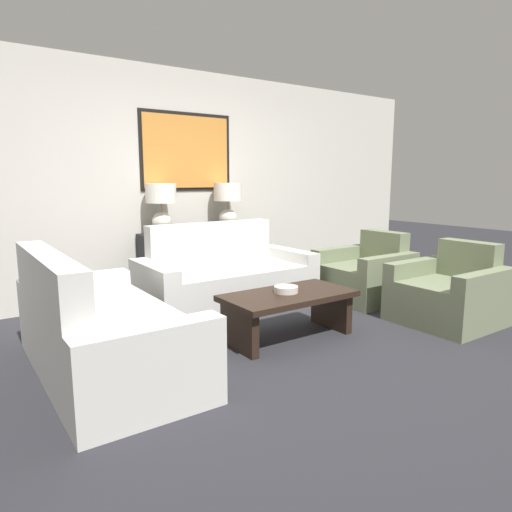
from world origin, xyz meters
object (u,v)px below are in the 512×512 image
Objects in this scene: couch_by_back_wall at (225,280)px; armchair_near_camera at (449,295)px; armchair_near_back_wall at (365,276)px; decorative_bowl at (286,289)px; coffee_table at (288,305)px; table_lamp_left at (161,203)px; table_lamp_right at (228,201)px; couch_by_side at (100,333)px; console_table at (197,263)px.

armchair_near_camera is at bearing -48.78° from couch_by_back_wall.
decorative_bowl is at bearing -162.24° from armchair_near_back_wall.
coffee_table is 1.33× the size of armchair_near_back_wall.
armchair_near_camera is (1.94, -2.37, -0.85)m from table_lamp_left.
decorative_bowl is (-0.01, 0.03, 0.14)m from coffee_table.
table_lamp_left and table_lamp_right have the same top height.
couch_by_side is 1.57m from coffee_table.
console_table reaches higher than decorative_bowl.
table_lamp_left is 1.14m from couch_by_back_wall.
table_lamp_left is 1.00× the size of table_lamp_right.
decorative_bowl is (-0.08, -1.81, 0.05)m from console_table.
coffee_table is (1.56, -0.21, 0.00)m from couch_by_side.
couch_by_back_wall and couch_by_side have the same top height.
armchair_near_back_wall is (3.13, 0.32, -0.02)m from couch_by_side.
armchair_near_camera reaches higher than console_table.
table_lamp_right reaches higher than console_table.
couch_by_back_wall is 2.14× the size of armchair_near_back_wall.
table_lamp_left is 3.18m from armchair_near_camera.
console_table is at bearing 87.81° from coffee_table.
table_lamp_right is 2.71× the size of decorative_bowl.
couch_by_back_wall reaches higher than decorative_bowl.
armchair_near_camera is (1.57, -0.53, -0.03)m from coffee_table.
table_lamp_left is 2.49m from armchair_near_back_wall.
armchair_near_camera is at bearing -57.62° from console_table.
coffee_table is 1.66m from armchair_near_camera.
armchair_near_camera is at bearing -19.46° from decorative_bowl.
console_table is at bearing 180.00° from table_lamp_right.
table_lamp_left is 0.30× the size of couch_by_back_wall.
couch_by_back_wall reaches higher than armchair_near_back_wall.
armchair_near_back_wall reaches higher than decorative_bowl.
couch_by_back_wall is 1.64m from armchair_near_back_wall.
console_table is 2.81m from armchair_near_camera.
armchair_near_back_wall is at bearing 18.69° from coffee_table.
table_lamp_left reaches higher than couch_by_side.
table_lamp_right reaches higher than couch_by_side.
table_lamp_right is 1.88m from armchair_near_back_wall.
console_table is 0.66m from couch_by_back_wall.
console_table is 0.86m from table_lamp_left.
coffee_table is 5.52× the size of decorative_bowl.
table_lamp_left is at bearing 101.31° from coffee_table.
couch_by_back_wall is 1.17m from decorative_bowl.
table_lamp_right is 0.30× the size of couch_by_side.
armchair_near_back_wall is (1.58, 0.51, -0.16)m from decorative_bowl.
table_lamp_right is 2.76m from couch_by_side.
couch_by_side is at bearing -174.14° from armchair_near_back_wall.
console_table is 1.81m from decorative_bowl.
console_table is 1.18× the size of coffee_table.
couch_by_back_wall is at bearing -123.80° from table_lamp_right.
decorative_bowl is (0.36, -1.81, -0.68)m from table_lamp_left.
table_lamp_right reaches higher than armchair_near_back_wall.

